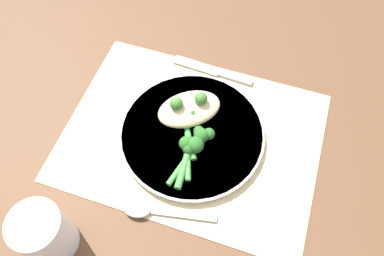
% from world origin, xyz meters
% --- Properties ---
extents(ground_plane, '(3.00, 3.00, 0.00)m').
position_xyz_m(ground_plane, '(0.00, 0.00, 0.00)').
color(ground_plane, brown).
extents(placemat, '(0.48, 0.35, 0.00)m').
position_xyz_m(placemat, '(0.00, 0.00, 0.00)').
color(placemat, '#C6B289').
rests_on(placemat, ground_plane).
extents(plate, '(0.27, 0.27, 0.01)m').
position_xyz_m(plate, '(0.00, 0.00, 0.01)').
color(plate, silver).
rests_on(plate, placemat).
extents(chicken_fillet, '(0.14, 0.14, 0.03)m').
position_xyz_m(chicken_fillet, '(-0.02, 0.04, 0.03)').
color(chicken_fillet, '#DBBC89').
rests_on(chicken_fillet, plate).
extents(pesto_dollop_primary, '(0.02, 0.02, 0.02)m').
position_xyz_m(pesto_dollop_primary, '(-0.00, 0.05, 0.06)').
color(pesto_dollop_primary, '#3D702D').
rests_on(pesto_dollop_primary, chicken_fillet).
extents(pesto_dollop_secondary, '(0.02, 0.02, 0.02)m').
position_xyz_m(pesto_dollop_secondary, '(-0.04, 0.03, 0.06)').
color(pesto_dollop_secondary, '#3D702D').
rests_on(pesto_dollop_secondary, chicken_fillet).
extents(broccoli_stalk_right, '(0.07, 0.10, 0.03)m').
position_xyz_m(broccoli_stalk_right, '(-0.02, 0.02, 0.03)').
color(broccoli_stalk_right, '#3D8E38').
rests_on(broccoli_stalk_right, plate).
extents(broccoli_stalk_rear, '(0.07, 0.14, 0.03)m').
position_xyz_m(broccoli_stalk_rear, '(-0.01, 0.01, 0.03)').
color(broccoli_stalk_rear, '#3D8E38').
rests_on(broccoli_stalk_rear, plate).
extents(broccoli_stalk_front, '(0.05, 0.13, 0.03)m').
position_xyz_m(broccoli_stalk_front, '(0.02, -0.02, 0.03)').
color(broccoli_stalk_front, '#3D8E38').
rests_on(broccoli_stalk_front, plate).
extents(broccoli_stalk_left, '(0.05, 0.10, 0.03)m').
position_xyz_m(broccoli_stalk_left, '(0.01, -0.04, 0.03)').
color(broccoli_stalk_left, '#3D8E38').
rests_on(broccoli_stalk_left, plate).
extents(knife, '(0.18, 0.03, 0.01)m').
position_xyz_m(knife, '(-0.00, 0.16, 0.01)').
color(knife, silver).
rests_on(knife, placemat).
extents(spoon, '(0.16, 0.05, 0.01)m').
position_xyz_m(spoon, '(-0.03, -0.16, 0.01)').
color(spoon, silver).
rests_on(spoon, placemat).
extents(water_glass, '(0.08, 0.08, 0.11)m').
position_xyz_m(water_glass, '(-0.15, -0.26, 0.05)').
color(water_glass, white).
rests_on(water_glass, ground_plane).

